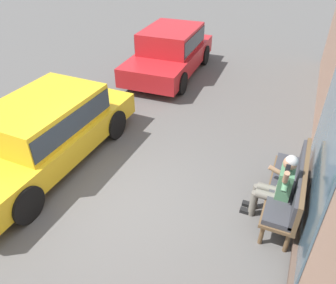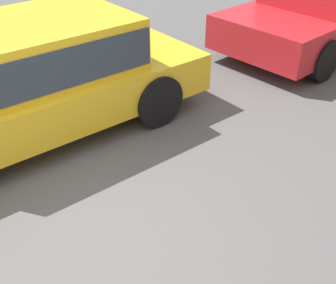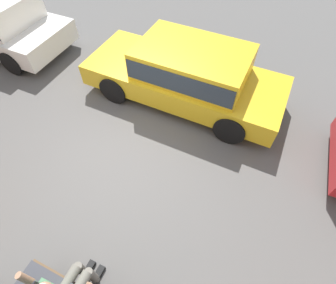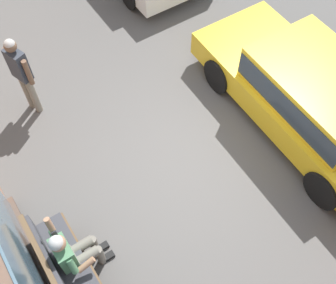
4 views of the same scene
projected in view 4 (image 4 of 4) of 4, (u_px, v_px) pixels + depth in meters
name	position (u px, v px, depth m)	size (l,w,h in m)	color
ground_plane	(198.00, 153.00, 7.51)	(60.00, 60.00, 0.00)	#565451
bench	(67.00, 278.00, 5.73)	(1.94, 0.55, 1.02)	brown
person_on_phone	(72.00, 252.00, 5.80)	(0.73, 0.74, 1.36)	#6B665B
parked_car_mid	(312.00, 95.00, 7.24)	(4.64, 1.94, 1.39)	gold
pedestrian_standing	(21.00, 71.00, 7.21)	(0.53, 0.30, 1.73)	gray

